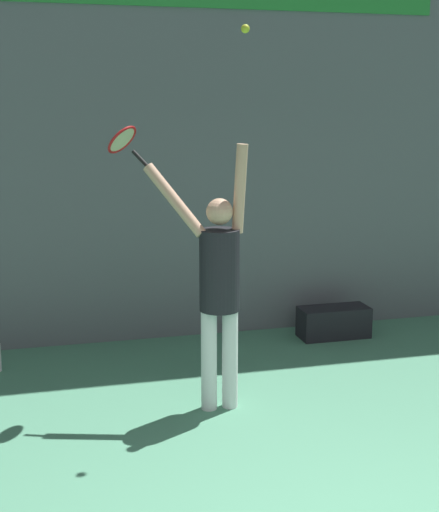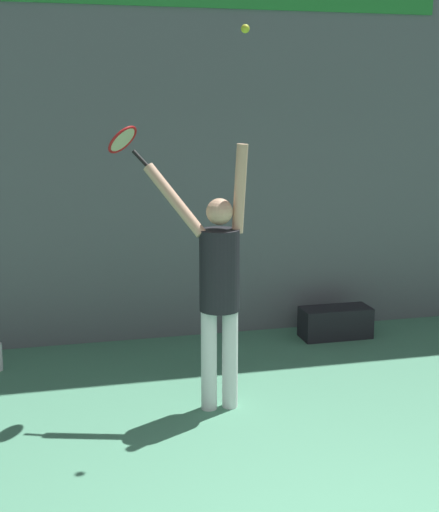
% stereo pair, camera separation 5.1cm
% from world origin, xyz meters
% --- Properties ---
extents(back_wall, '(18.00, 0.10, 5.00)m').
position_xyz_m(back_wall, '(0.00, 4.63, 2.50)').
color(back_wall, slate).
rests_on(back_wall, ground_plane).
extents(tennis_player, '(0.81, 0.52, 2.17)m').
position_xyz_m(tennis_player, '(-0.28, 2.66, 1.09)').
color(tennis_player, white).
rests_on(tennis_player, ground_plane).
extents(tennis_racket, '(0.37, 0.36, 0.34)m').
position_xyz_m(tennis_racket, '(-0.96, 3.11, 2.18)').
color(tennis_racket, black).
extents(tennis_ball, '(0.06, 0.06, 0.06)m').
position_xyz_m(tennis_ball, '(-0.10, 2.56, 3.01)').
color(tennis_ball, '#CCDB2D').
extents(equipment_bag, '(0.75, 0.33, 0.33)m').
position_xyz_m(equipment_bag, '(1.38, 4.14, 0.17)').
color(equipment_bag, black).
rests_on(equipment_bag, ground_plane).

